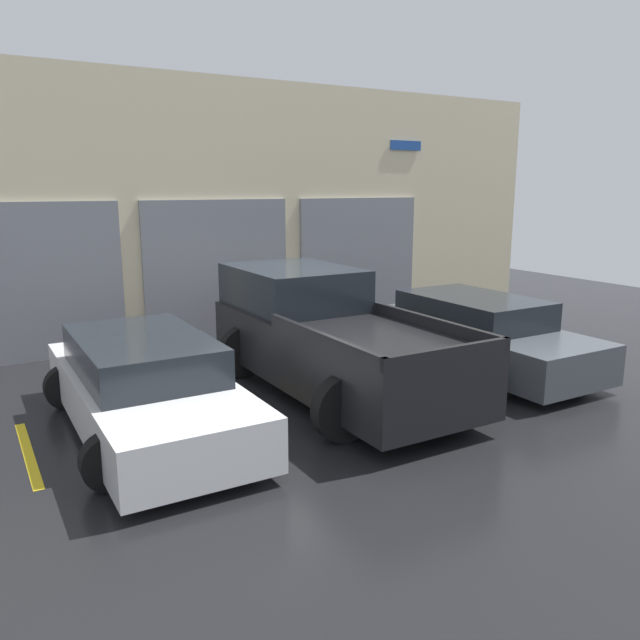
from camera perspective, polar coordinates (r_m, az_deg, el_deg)
ground_plane at (r=11.10m, az=-2.53°, el=-4.65°), size 28.00×28.00×0.00m
shophouse_building at (r=13.63m, az=-9.20°, el=9.66°), size 17.04×0.68×5.39m
pickup_truck at (r=9.89m, az=0.57°, el=-1.49°), size 2.62×5.17×1.86m
sedan_white at (r=8.62m, az=-15.68°, el=-5.87°), size 2.21×4.71×1.28m
sedan_side at (r=11.51m, az=14.04°, el=-1.24°), size 2.25×4.59×1.29m
parking_stripe_far_left at (r=8.58m, az=-25.12°, el=-10.96°), size 0.12×2.20×0.01m
parking_stripe_left at (r=9.24m, az=-6.44°, el=-8.21°), size 0.12×2.20×0.01m
parking_stripe_centre at (r=10.70m, az=8.25°, el=-5.40°), size 0.12×2.20×0.01m
parking_stripe_right at (r=12.69m, az=18.80°, el=-3.13°), size 0.12×2.20×0.01m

